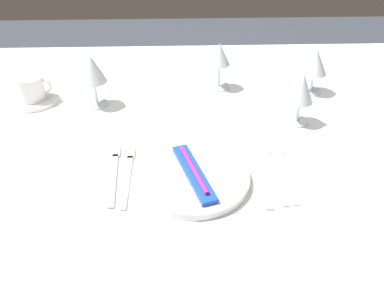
{
  "coord_description": "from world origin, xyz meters",
  "views": [
    {
      "loc": [
        -0.01,
        -1.0,
        1.38
      ],
      "look_at": [
        0.02,
        -0.12,
        0.76
      ],
      "focal_mm": 40.33,
      "sensor_mm": 36.0,
      "label": 1
    }
  ],
  "objects_px": {
    "dinner_knife": "(261,176)",
    "wine_glass_left": "(92,71)",
    "wine_glass_centre": "(219,57)",
    "fork_outer": "(128,174)",
    "fork_inner": "(114,172)",
    "spoon_dessert": "(283,167)",
    "wine_glass_right": "(315,63)",
    "coffee_cup_left": "(31,88)",
    "wine_glass_far": "(301,90)",
    "toothbrush_package": "(194,173)",
    "spoon_soup": "(271,166)",
    "dinner_plate": "(194,178)"
  },
  "relations": [
    {
      "from": "spoon_dessert",
      "to": "wine_glass_centre",
      "type": "distance_m",
      "value": 0.44
    },
    {
      "from": "wine_glass_right",
      "to": "wine_glass_far",
      "type": "relative_size",
      "value": 0.95
    },
    {
      "from": "wine_glass_right",
      "to": "wine_glass_far",
      "type": "height_order",
      "value": "wine_glass_far"
    },
    {
      "from": "spoon_dessert",
      "to": "fork_inner",
      "type": "bearing_deg",
      "value": -178.91
    },
    {
      "from": "spoon_soup",
      "to": "wine_glass_left",
      "type": "relative_size",
      "value": 1.45
    },
    {
      "from": "dinner_plate",
      "to": "spoon_dessert",
      "type": "xyz_separation_m",
      "value": [
        0.21,
        0.04,
        -0.01
      ]
    },
    {
      "from": "fork_outer",
      "to": "wine_glass_far",
      "type": "xyz_separation_m",
      "value": [
        0.45,
        0.22,
        0.1
      ]
    },
    {
      "from": "fork_outer",
      "to": "coffee_cup_left",
      "type": "height_order",
      "value": "coffee_cup_left"
    },
    {
      "from": "fork_inner",
      "to": "dinner_knife",
      "type": "xyz_separation_m",
      "value": [
        0.34,
        -0.03,
        0.0
      ]
    },
    {
      "from": "dinner_knife",
      "to": "spoon_soup",
      "type": "distance_m",
      "value": 0.05
    },
    {
      "from": "dinner_knife",
      "to": "wine_glass_left",
      "type": "distance_m",
      "value": 0.56
    },
    {
      "from": "coffee_cup_left",
      "to": "wine_glass_centre",
      "type": "xyz_separation_m",
      "value": [
        0.56,
        0.07,
        0.06
      ]
    },
    {
      "from": "wine_glass_centre",
      "to": "wine_glass_right",
      "type": "height_order",
      "value": "wine_glass_centre"
    },
    {
      "from": "spoon_dessert",
      "to": "dinner_plate",
      "type": "bearing_deg",
      "value": -168.53
    },
    {
      "from": "dinner_knife",
      "to": "coffee_cup_left",
      "type": "bearing_deg",
      "value": 148.85
    },
    {
      "from": "toothbrush_package",
      "to": "coffee_cup_left",
      "type": "xyz_separation_m",
      "value": [
        -0.46,
        0.38,
        0.02
      ]
    },
    {
      "from": "spoon_dessert",
      "to": "wine_glass_left",
      "type": "height_order",
      "value": "wine_glass_left"
    },
    {
      "from": "spoon_dessert",
      "to": "wine_glass_far",
      "type": "height_order",
      "value": "wine_glass_far"
    },
    {
      "from": "spoon_dessert",
      "to": "wine_glass_right",
      "type": "xyz_separation_m",
      "value": [
        0.16,
        0.37,
        0.09
      ]
    },
    {
      "from": "coffee_cup_left",
      "to": "wine_glass_far",
      "type": "distance_m",
      "value": 0.77
    },
    {
      "from": "coffee_cup_left",
      "to": "wine_glass_right",
      "type": "xyz_separation_m",
      "value": [
        0.84,
        0.03,
        0.05
      ]
    },
    {
      "from": "spoon_dessert",
      "to": "wine_glass_far",
      "type": "bearing_deg",
      "value": 68.83
    },
    {
      "from": "dinner_knife",
      "to": "coffee_cup_left",
      "type": "distance_m",
      "value": 0.73
    },
    {
      "from": "fork_inner",
      "to": "wine_glass_centre",
      "type": "bearing_deg",
      "value": 56.35
    },
    {
      "from": "spoon_dessert",
      "to": "wine_glass_right",
      "type": "relative_size",
      "value": 1.52
    },
    {
      "from": "wine_glass_centre",
      "to": "wine_glass_left",
      "type": "distance_m",
      "value": 0.38
    },
    {
      "from": "spoon_dessert",
      "to": "wine_glass_far",
      "type": "distance_m",
      "value": 0.24
    },
    {
      "from": "toothbrush_package",
      "to": "wine_glass_far",
      "type": "relative_size",
      "value": 1.44
    },
    {
      "from": "spoon_dessert",
      "to": "wine_glass_right",
      "type": "height_order",
      "value": "wine_glass_right"
    },
    {
      "from": "spoon_soup",
      "to": "wine_glass_far",
      "type": "distance_m",
      "value": 0.25
    },
    {
      "from": "wine_glass_centre",
      "to": "wine_glass_right",
      "type": "xyz_separation_m",
      "value": [
        0.28,
        -0.04,
        -0.01
      ]
    },
    {
      "from": "fork_inner",
      "to": "coffee_cup_left",
      "type": "distance_m",
      "value": 0.45
    },
    {
      "from": "dinner_plate",
      "to": "wine_glass_right",
      "type": "distance_m",
      "value": 0.57
    },
    {
      "from": "fork_outer",
      "to": "fork_inner",
      "type": "distance_m",
      "value": 0.03
    },
    {
      "from": "fork_outer",
      "to": "fork_inner",
      "type": "relative_size",
      "value": 1.0
    },
    {
      "from": "toothbrush_package",
      "to": "fork_outer",
      "type": "bearing_deg",
      "value": 169.52
    },
    {
      "from": "wine_glass_far",
      "to": "dinner_knife",
      "type": "bearing_deg",
      "value": -119.86
    },
    {
      "from": "toothbrush_package",
      "to": "wine_glass_left",
      "type": "bearing_deg",
      "value": 127.25
    },
    {
      "from": "fork_outer",
      "to": "fork_inner",
      "type": "bearing_deg",
      "value": 166.88
    },
    {
      "from": "fork_outer",
      "to": "fork_inner",
      "type": "xyz_separation_m",
      "value": [
        -0.03,
        0.01,
        -0.0
      ]
    },
    {
      "from": "dinner_plate",
      "to": "spoon_soup",
      "type": "relative_size",
      "value": 1.14
    },
    {
      "from": "dinner_knife",
      "to": "wine_glass_centre",
      "type": "distance_m",
      "value": 0.46
    },
    {
      "from": "toothbrush_package",
      "to": "fork_inner",
      "type": "xyz_separation_m",
      "value": [
        -0.19,
        0.04,
        -0.02
      ]
    },
    {
      "from": "wine_glass_right",
      "to": "coffee_cup_left",
      "type": "bearing_deg",
      "value": -177.82
    },
    {
      "from": "dinner_plate",
      "to": "fork_inner",
      "type": "xyz_separation_m",
      "value": [
        -0.19,
        0.04,
        -0.01
      ]
    },
    {
      "from": "wine_glass_centre",
      "to": "toothbrush_package",
      "type": "bearing_deg",
      "value": -101.62
    },
    {
      "from": "coffee_cup_left",
      "to": "wine_glass_right",
      "type": "height_order",
      "value": "wine_glass_right"
    },
    {
      "from": "spoon_soup",
      "to": "wine_glass_centre",
      "type": "height_order",
      "value": "wine_glass_centre"
    },
    {
      "from": "spoon_dessert",
      "to": "wine_glass_left",
      "type": "distance_m",
      "value": 0.59
    },
    {
      "from": "dinner_knife",
      "to": "wine_glass_left",
      "type": "bearing_deg",
      "value": 141.0
    }
  ]
}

